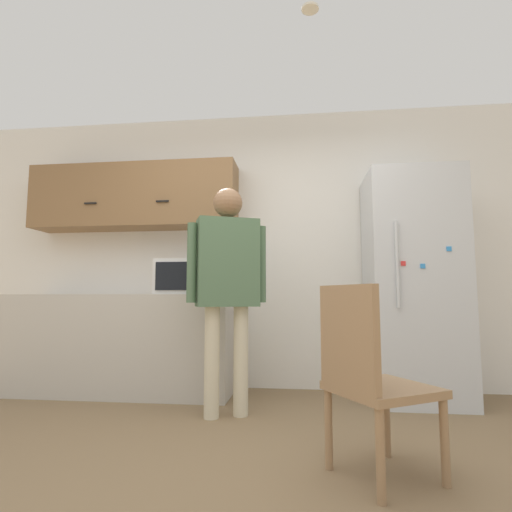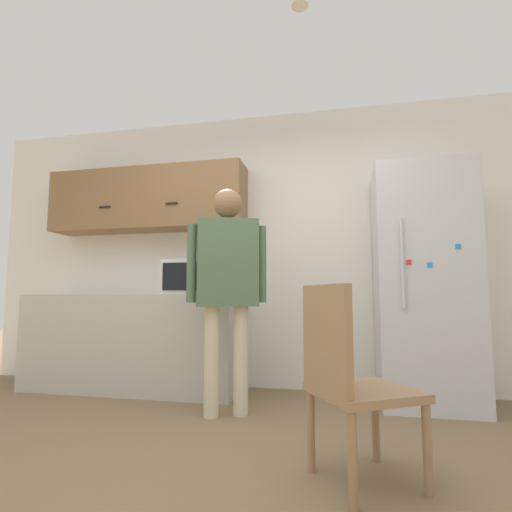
# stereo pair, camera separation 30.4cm
# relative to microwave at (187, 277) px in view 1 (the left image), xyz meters

# --- Properties ---
(ground_plane) EXTENTS (16.00, 16.00, 0.00)m
(ground_plane) POSITION_rel_microwave_xyz_m (0.57, -1.53, -1.04)
(ground_plane) COLOR #7F6647
(back_wall) EXTENTS (6.00, 0.06, 2.70)m
(back_wall) POSITION_rel_microwave_xyz_m (0.57, 0.45, 0.31)
(back_wall) COLOR white
(back_wall) RESTS_ON ground_plane
(counter) EXTENTS (2.03, 0.65, 0.89)m
(counter) POSITION_rel_microwave_xyz_m (-0.62, 0.09, -0.60)
(counter) COLOR #BCB7AD
(counter) RESTS_ON ground_plane
(upper_cabinets) EXTENTS (2.03, 0.37, 0.62)m
(upper_cabinets) POSITION_rel_microwave_xyz_m (-0.62, 0.24, 0.81)
(upper_cabinets) COLOR olive
(microwave) EXTENTS (0.49, 0.39, 0.31)m
(microwave) POSITION_rel_microwave_xyz_m (0.00, 0.00, 0.00)
(microwave) COLOR white
(microwave) RESTS_ON counter
(person) EXTENTS (0.56, 0.37, 1.69)m
(person) POSITION_rel_microwave_xyz_m (0.47, -0.52, -0.01)
(person) COLOR beige
(person) RESTS_ON ground_plane
(refrigerator) EXTENTS (0.75, 0.70, 1.93)m
(refrigerator) POSITION_rel_microwave_xyz_m (1.96, 0.07, -0.08)
(refrigerator) COLOR silver
(refrigerator) RESTS_ON ground_plane
(chair) EXTENTS (0.60, 0.60, 0.92)m
(chair) POSITION_rel_microwave_xyz_m (1.34, -1.44, -0.54)
(chair) COLOR #997551
(chair) RESTS_ON ground_plane
(ceiling_light) EXTENTS (0.11, 0.11, 0.01)m
(ceiling_light) POSITION_rel_microwave_xyz_m (1.10, -1.09, 1.64)
(ceiling_light) COLOR white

